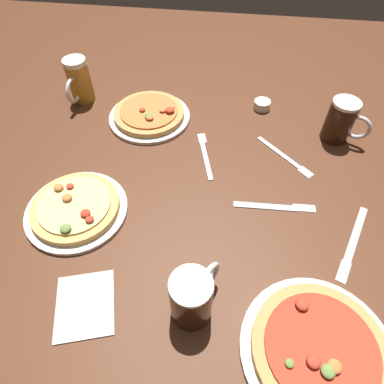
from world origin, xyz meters
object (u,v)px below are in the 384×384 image
at_px(fork_spare, 205,154).
at_px(ramekin_sauce, 262,105).
at_px(pizza_plate_far, 150,115).
at_px(beer_mug_pale, 79,81).
at_px(fork_left, 285,157).
at_px(pizza_plate_side, 319,351).
at_px(beer_mug_dark, 192,297).
at_px(pizza_plate_near, 76,208).
at_px(beer_mug_amber, 341,121).
at_px(knife_spare, 353,243).
at_px(knife_right, 275,207).
at_px(napkin_folded, 85,305).

bearing_deg(fork_spare, ramekin_sauce, 56.15).
bearing_deg(pizza_plate_far, fork_spare, -36.14).
relative_size(beer_mug_pale, fork_left, 0.91).
bearing_deg(pizza_plate_far, pizza_plate_side, -54.43).
height_order(pizza_plate_far, ramekin_sauce, pizza_plate_far).
bearing_deg(beer_mug_dark, fork_left, 66.25).
bearing_deg(pizza_plate_far, beer_mug_dark, -69.94).
distance_m(pizza_plate_near, pizza_plate_far, 0.43).
xyz_separation_m(pizza_plate_far, beer_mug_amber, (0.61, -0.02, 0.05)).
bearing_deg(ramekin_sauce, pizza_plate_side, -81.99).
height_order(beer_mug_amber, beer_mug_pale, beer_mug_pale).
height_order(beer_mug_amber, fork_left, beer_mug_amber).
height_order(beer_mug_dark, knife_spare, beer_mug_dark).
bearing_deg(fork_left, beer_mug_amber, 35.21).
xyz_separation_m(beer_mug_pale, ramekin_sauce, (0.64, 0.03, -0.06)).
xyz_separation_m(knife_right, fork_spare, (-0.21, 0.18, 0.00)).
relative_size(pizza_plate_far, fork_spare, 1.36).
xyz_separation_m(pizza_plate_side, beer_mug_dark, (-0.26, 0.05, 0.05)).
xyz_separation_m(beer_mug_dark, beer_mug_pale, (-0.49, 0.71, 0.01)).
relative_size(beer_mug_pale, ramekin_sauce, 2.65).
relative_size(beer_mug_amber, beer_mug_pale, 0.90).
relative_size(beer_mug_pale, napkin_folded, 1.03).
bearing_deg(fork_left, pizza_plate_side, -86.00).
xyz_separation_m(beer_mug_dark, beer_mug_amber, (0.38, 0.61, -0.00)).
bearing_deg(beer_mug_pale, pizza_plate_side, -45.41).
bearing_deg(fork_spare, pizza_plate_far, 143.86).
distance_m(pizza_plate_far, beer_mug_dark, 0.67).
xyz_separation_m(pizza_plate_side, beer_mug_pale, (-0.75, 0.76, 0.06)).
height_order(ramekin_sauce, fork_spare, ramekin_sauce).
bearing_deg(fork_spare, pizza_plate_near, -139.95).
distance_m(fork_left, knife_right, 0.20).
height_order(pizza_plate_far, fork_spare, pizza_plate_far).
bearing_deg(pizza_plate_near, beer_mug_pale, 107.29).
height_order(beer_mug_amber, knife_spare, beer_mug_amber).
height_order(pizza_plate_side, napkin_folded, pizza_plate_side).
bearing_deg(knife_right, pizza_plate_near, -170.76).
distance_m(pizza_plate_side, fork_spare, 0.61).
bearing_deg(fork_left, pizza_plate_far, 163.88).
bearing_deg(napkin_folded, knife_right, 37.94).
bearing_deg(pizza_plate_far, beer_mug_pale, 163.65).
distance_m(pizza_plate_near, beer_mug_dark, 0.41).
bearing_deg(pizza_plate_near, ramekin_sauce, 46.99).
bearing_deg(beer_mug_amber, napkin_folded, -133.96).
distance_m(beer_mug_amber, napkin_folded, 0.89).
xyz_separation_m(ramekin_sauce, knife_spare, (0.23, -0.52, -0.01)).
xyz_separation_m(beer_mug_pale, fork_spare, (0.47, -0.23, -0.07)).
distance_m(beer_mug_amber, fork_spare, 0.43).
bearing_deg(ramekin_sauce, beer_mug_amber, -28.24).
relative_size(pizza_plate_side, beer_mug_pale, 2.05).
xyz_separation_m(knife_right, knife_spare, (0.19, -0.09, 0.00)).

